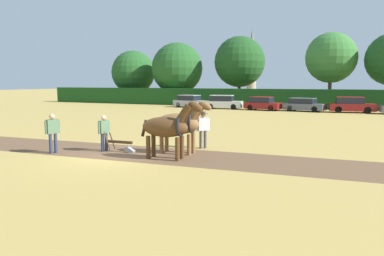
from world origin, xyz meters
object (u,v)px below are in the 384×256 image
at_px(plow, 122,145).
at_px(farmer_onlooker_left, 53,130).
at_px(draft_horse_lead_left, 168,127).
at_px(farmer_at_plow, 104,131).
at_px(farmer_beside_team, 203,127).
at_px(parked_car_far_left, 190,101).
at_px(parked_car_center_left, 263,104).
at_px(tree_center, 331,58).
at_px(parked_car_center, 304,105).
at_px(parked_car_center_right, 351,105).
at_px(tree_left, 177,68).
at_px(tree_center_left, 240,62).
at_px(church_spire, 252,61).
at_px(draft_horse_lead_right, 180,124).
at_px(tree_far_left, 133,72).
at_px(parked_car_left, 223,102).

xyz_separation_m(plow, farmer_onlooker_left, (-2.61, -1.45, 0.70)).
distance_m(draft_horse_lead_left, farmer_at_plow, 3.45).
distance_m(plow, farmer_beside_team, 3.81).
xyz_separation_m(draft_horse_lead_left, parked_car_far_left, (-12.07, 28.77, -0.59)).
bearing_deg(farmer_beside_team, parked_car_center_left, 140.63).
xyz_separation_m(tree_center, parked_car_center, (-1.94, -8.39, -5.38)).
relative_size(tree_center, parked_car_center_right, 2.01).
distance_m(tree_left, draft_horse_lead_left, 40.08).
xyz_separation_m(farmer_at_plow, parked_car_center, (5.03, 27.63, -0.25)).
relative_size(tree_left, tree_center, 0.95).
height_order(plow, parked_car_far_left, parked_car_far_left).
bearing_deg(tree_center, farmer_onlooker_left, -103.14).
distance_m(tree_center_left, farmer_at_plow, 37.50).
xyz_separation_m(tree_left, church_spire, (3.79, 26.74, 2.28)).
xyz_separation_m(draft_horse_lead_right, farmer_at_plow, (-3.33, -0.94, -0.37)).
xyz_separation_m(tree_center, farmer_onlooker_left, (-8.71, -37.32, -5.05)).
height_order(draft_horse_lead_right, farmer_beside_team, draft_horse_lead_right).
bearing_deg(parked_car_center_right, church_spire, 111.64).
height_order(tree_center, parked_car_far_left, tree_center).
bearing_deg(church_spire, parked_car_far_left, -87.48).
bearing_deg(farmer_at_plow, parked_car_center_left, 100.47).
bearing_deg(tree_center, farmer_beside_team, -95.43).
distance_m(tree_center_left, church_spire, 26.05).
relative_size(parked_car_far_left, parked_car_center_right, 0.95).
relative_size(parked_car_far_left, parked_car_center_left, 1.07).
bearing_deg(draft_horse_lead_left, church_spire, 98.91).
bearing_deg(tree_far_left, draft_horse_lead_left, -55.37).
height_order(church_spire, parked_car_center_right, church_spire).
bearing_deg(tree_left, farmer_at_plow, -68.60).
distance_m(tree_far_left, tree_left, 8.44).
height_order(parked_car_far_left, parked_car_center, parked_car_far_left).
relative_size(draft_horse_lead_left, farmer_onlooker_left, 1.57).
xyz_separation_m(draft_horse_lead_right, farmer_onlooker_left, (-5.08, -2.24, -0.29)).
bearing_deg(parked_car_center, church_spire, 124.10).
height_order(tree_center_left, church_spire, church_spire).
relative_size(tree_center_left, farmer_beside_team, 5.39).
bearing_deg(tree_center_left, farmer_onlooker_left, -85.20).
bearing_deg(tree_left, plow, -67.32).
distance_m(farmer_beside_team, parked_car_center, 25.16).
bearing_deg(parked_car_center_right, farmer_beside_team, -111.34).
xyz_separation_m(farmer_beside_team, parked_car_left, (-7.88, 25.19, -0.26)).
distance_m(tree_center, parked_car_far_left, 18.17).
height_order(parked_car_far_left, parked_car_center_right, parked_car_center_right).
relative_size(church_spire, farmer_at_plow, 8.62).
distance_m(farmer_at_plow, parked_car_left, 27.99).
distance_m(tree_center_left, draft_horse_lead_right, 37.13).
bearing_deg(farmer_beside_team, church_spire, 146.54).
relative_size(plow, farmer_beside_team, 0.87).
xyz_separation_m(tree_far_left, parked_car_far_left, (13.62, -8.42, -3.88)).
distance_m(plow, parked_car_center_right, 28.98).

